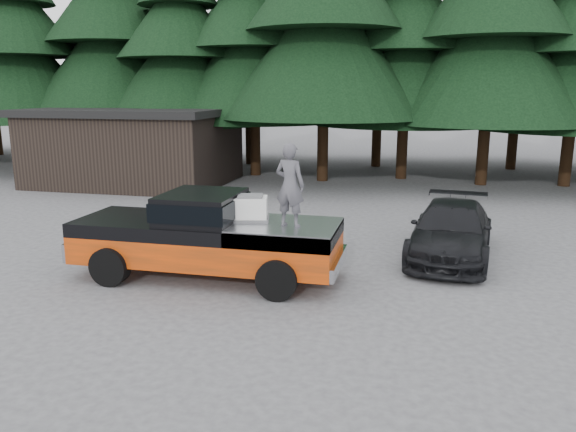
% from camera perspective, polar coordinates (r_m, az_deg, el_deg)
% --- Properties ---
extents(ground, '(120.00, 120.00, 0.00)m').
position_cam_1_polar(ground, '(12.01, -3.76, -7.36)').
color(ground, '#474649').
rests_on(ground, ground).
extents(pickup_truck, '(6.00, 2.04, 1.33)m').
position_cam_1_polar(pickup_truck, '(12.60, -8.20, -3.31)').
color(pickup_truck, '#ED4205').
rests_on(pickup_truck, ground).
extents(truck_cab, '(1.66, 1.90, 0.59)m').
position_cam_1_polar(truck_cab, '(12.41, -8.77, 0.99)').
color(truck_cab, black).
rests_on(truck_cab, pickup_truck).
extents(air_compressor, '(0.82, 0.73, 0.49)m').
position_cam_1_polar(air_compressor, '(12.24, -3.83, 0.70)').
color(air_compressor, white).
rests_on(air_compressor, pickup_truck).
extents(man_on_bed, '(0.71, 0.55, 1.74)m').
position_cam_1_polar(man_on_bed, '(11.53, 0.20, 3.16)').
color(man_on_bed, '#4D4C52').
rests_on(man_on_bed, pickup_truck).
extents(parked_car, '(2.43, 4.85, 1.35)m').
position_cam_1_polar(parked_car, '(14.59, 16.24, -1.42)').
color(parked_car, black).
rests_on(parked_car, ground).
extents(utility_building, '(8.40, 6.40, 3.30)m').
position_cam_1_polar(utility_building, '(26.02, -15.22, 6.92)').
color(utility_building, black).
rests_on(utility_building, ground).
extents(treeline, '(60.15, 16.05, 17.50)m').
position_cam_1_polar(treeline, '(28.34, 7.74, 19.97)').
color(treeline, black).
rests_on(treeline, ground).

